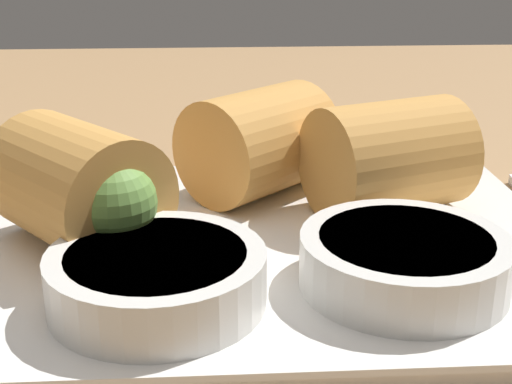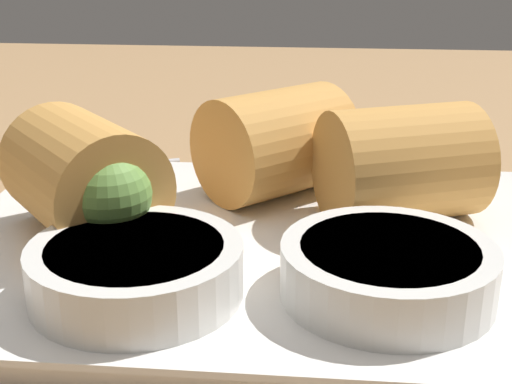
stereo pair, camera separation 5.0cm
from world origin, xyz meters
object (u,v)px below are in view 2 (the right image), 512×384
Objects in this scene: serving_plate at (256,251)px; dipping_bowl_near at (136,268)px; dipping_bowl_far at (388,269)px; spoon at (218,154)px.

serving_plate is 3.43× the size of dipping_bowl_near.
serving_plate is at bearing -42.10° from dipping_bowl_far.
serving_plate is 8.35cm from dipping_bowl_far.
dipping_bowl_far is at bearing -174.97° from dipping_bowl_near.
dipping_bowl_near is (4.42, 6.36, 1.99)cm from serving_plate.
dipping_bowl_far is 0.54× the size of spoon.
dipping_bowl_near is 1.00× the size of dipping_bowl_far.
serving_plate is 1.86× the size of spoon.
dipping_bowl_near is at bearing 55.20° from serving_plate.
spoon is (4.36, -16.56, -0.23)cm from serving_plate.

